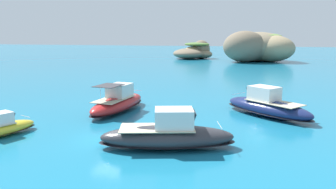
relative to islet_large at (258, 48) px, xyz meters
The scene contains 6 objects.
ground_plane 79.28m from the islet_large, 99.51° to the right, with size 400.00×400.00×0.00m, color #197093.
islet_large is the anchor object (origin of this frame).
islet_small 21.37m from the islet_large, 162.42° to the left, with size 15.15×14.45×6.02m.
motorboat_red 71.36m from the islet_large, 102.91° to the right, with size 3.99×9.86×3.00m.
motorboat_charcoal 79.44m from the islet_large, 95.94° to the right, with size 10.05×5.32×2.84m.
motorboat_navy 67.83m from the islet_large, 90.79° to the right, with size 9.39×8.55×2.88m.
Camera 1 is at (10.06, -21.90, 7.93)m, focal length 34.33 mm.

